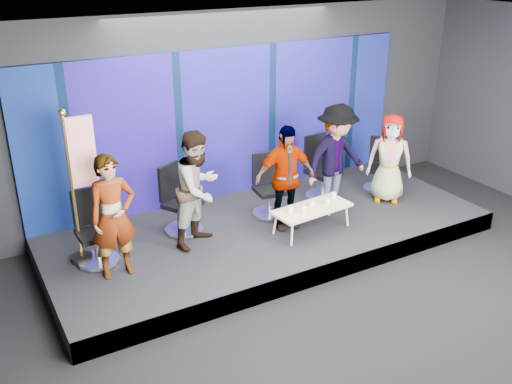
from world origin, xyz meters
TOP-DOWN VIEW (x-y plane):
  - ground at (0.00, 0.00)m, footprint 10.00×10.00m
  - room_walls at (0.00, 0.00)m, footprint 10.02×8.02m
  - riser at (0.00, 2.50)m, footprint 7.00×3.00m
  - backdrop at (0.00, 3.95)m, footprint 7.00×0.08m
  - chair_a at (-2.73, 2.69)m, footprint 0.61×0.61m
  - panelist_a at (-2.56, 2.22)m, footprint 0.64×0.43m
  - chair_b at (-1.32, 2.99)m, footprint 0.83×0.83m
  - panelist_b at (-1.21, 2.50)m, footprint 1.07×1.00m
  - chair_c at (0.19, 2.84)m, footprint 0.65×0.65m
  - panelist_c at (0.18, 2.34)m, footprint 1.02×0.53m
  - chair_d at (1.36, 3.00)m, footprint 0.68×0.68m
  - panelist_d at (1.28, 2.50)m, footprint 1.23×0.77m
  - chair_e at (2.50, 2.77)m, footprint 0.76×0.76m
  - panelist_e at (2.29, 2.32)m, footprint 0.90×0.87m
  - coffee_table at (0.48, 2.00)m, footprint 1.31×0.65m
  - mug_a at (0.09, 2.02)m, footprint 0.08×0.08m
  - mug_b at (0.26, 1.89)m, footprint 0.09×0.09m
  - mug_c at (0.51, 2.05)m, footprint 0.08×0.08m
  - mug_d at (0.78, 2.01)m, footprint 0.08×0.08m
  - mug_e at (0.97, 2.11)m, footprint 0.08×0.08m
  - flag_stand at (-2.81, 2.78)m, footprint 0.51×0.30m

SIDE VIEW (x-z plane):
  - ground at x=0.00m, z-range 0.00..0.00m
  - riser at x=0.00m, z-range 0.00..0.30m
  - chair_e at x=2.50m, z-range 0.14..1.09m
  - chair_c at x=0.19m, z-range 0.12..1.15m
  - chair_a at x=-2.73m, z-range 0.12..1.18m
  - chair_b at x=-1.32m, z-range 0.12..1.20m
  - coffee_table at x=0.48m, z-range 0.46..0.85m
  - chair_d at x=1.36m, z-range 0.11..1.23m
  - mug_d at x=0.78m, z-range 0.69..0.78m
  - mug_c at x=0.51m, z-range 0.69..0.79m
  - mug_a at x=0.09m, z-range 0.69..0.79m
  - mug_e at x=0.97m, z-range 0.69..0.79m
  - mug_b at x=0.26m, z-range 0.69..0.79m
  - panelist_e at x=2.29m, z-range 0.30..1.85m
  - panelist_c at x=0.18m, z-range 0.30..1.97m
  - panelist_a at x=-2.56m, z-range 0.30..2.01m
  - panelist_b at x=-1.21m, z-range 0.30..2.05m
  - panelist_d at x=1.28m, z-range 0.30..2.11m
  - flag_stand at x=-2.81m, z-range 0.37..2.59m
  - backdrop at x=0.00m, z-range 0.30..2.90m
  - room_walls at x=0.00m, z-range 0.67..4.18m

